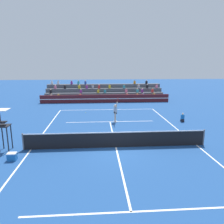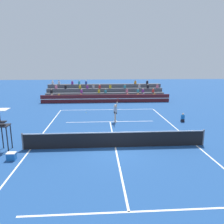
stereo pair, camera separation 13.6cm
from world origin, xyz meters
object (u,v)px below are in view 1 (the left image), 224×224
object	(u,v)px
ball_kid_courtside	(182,118)
equipment_cooler	(12,157)
umpire_chair	(3,124)
tennis_player	(115,112)
tennis_ball	(86,112)

from	to	relation	value
ball_kid_courtside	equipment_cooler	size ratio (longest dim) A/B	1.69
umpire_chair	ball_kid_courtside	world-z (taller)	umpire_chair
umpire_chair	tennis_player	xyz separation A→B (m)	(7.57, 6.19, -0.73)
ball_kid_courtside	equipment_cooler	distance (m)	14.97
tennis_ball	umpire_chair	bearing A→B (deg)	-113.90
umpire_chair	equipment_cooler	distance (m)	2.35
umpire_chair	tennis_ball	distance (m)	11.50
umpire_chair	tennis_player	bearing A→B (deg)	39.30
tennis_ball	tennis_player	bearing A→B (deg)	-54.87
ball_kid_courtside	tennis_player	distance (m)	6.40
tennis_ball	equipment_cooler	size ratio (longest dim) A/B	0.14
tennis_player	umpire_chair	bearing A→B (deg)	-140.70
ball_kid_courtside	tennis_player	bearing A→B (deg)	177.90
tennis_player	equipment_cooler	xyz separation A→B (m)	(-6.60, -7.73, -0.76)
equipment_cooler	umpire_chair	bearing A→B (deg)	122.27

